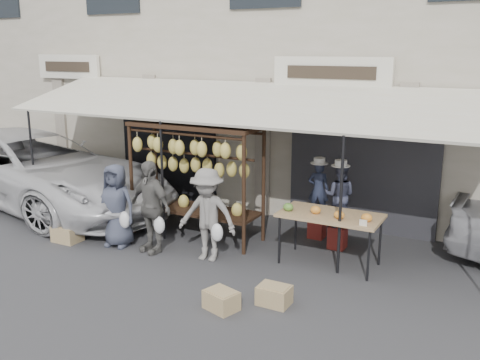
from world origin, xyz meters
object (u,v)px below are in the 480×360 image
(vendor_left, at_px, (318,190))
(customer_right, at_px, (207,215))
(vendor_right, at_px, (339,196))
(customer_left, at_px, (117,205))
(customer_mid, at_px, (150,207))
(crate_far, at_px, (67,234))
(crate_near_a, at_px, (221,300))
(banana_rack, at_px, (194,159))
(crate_near_b, at_px, (274,295))
(produce_table, at_px, (330,216))
(van, at_px, (30,150))

(vendor_left, relative_size, customer_right, 0.67)
(vendor_right, xyz_separation_m, customer_left, (-3.68, -1.81, -0.23))
(customer_mid, distance_m, crate_far, 1.91)
(customer_right, xyz_separation_m, crate_near_a, (1.13, -1.49, -0.68))
(banana_rack, bearing_deg, vendor_right, 15.75)
(vendor_right, distance_m, crate_near_b, 2.74)
(customer_mid, bearing_deg, vendor_right, 43.87)
(produce_table, xyz_separation_m, crate_near_a, (-0.81, -2.27, -0.73))
(customer_right, bearing_deg, banana_rack, 126.88)
(produce_table, bearing_deg, customer_left, -165.44)
(crate_near_b, bearing_deg, produce_table, 83.24)
(banana_rack, relative_size, customer_mid, 1.54)
(produce_table, relative_size, vendor_right, 1.46)
(banana_rack, height_order, crate_near_b, banana_rack)
(crate_near_a, relative_size, van, 0.08)
(customer_right, height_order, crate_near_b, customer_right)
(vendor_left, height_order, crate_near_b, vendor_left)
(produce_table, relative_size, van, 0.29)
(banana_rack, relative_size, crate_near_a, 5.71)
(vendor_left, distance_m, customer_left, 3.82)
(produce_table, relative_size, crate_near_b, 3.69)
(banana_rack, height_order, crate_far, banana_rack)
(customer_left, xyz_separation_m, van, (-3.91, 1.46, 0.45))
(crate_near_b, bearing_deg, customer_left, 167.58)
(vendor_left, distance_m, van, 7.09)
(customer_left, bearing_deg, vendor_right, 19.06)
(customer_left, bearing_deg, crate_far, -171.05)
(van, bearing_deg, crate_far, -109.38)
(crate_near_b, height_order, crate_far, crate_far)
(vendor_left, bearing_deg, crate_near_b, 88.25)
(vendor_left, relative_size, vendor_right, 0.94)
(customer_left, bearing_deg, crate_near_b, -19.51)
(customer_left, height_order, customer_right, customer_right)
(vendor_left, xyz_separation_m, customer_right, (-1.30, -1.95, -0.15))
(customer_mid, relative_size, crate_near_b, 3.68)
(vendor_left, xyz_separation_m, customer_mid, (-2.41, -2.10, -0.12))
(vendor_right, height_order, customer_mid, customer_mid)
(vendor_left, distance_m, crate_near_a, 3.55)
(customer_right, xyz_separation_m, crate_far, (-2.85, -0.50, -0.67))
(produce_table, bearing_deg, vendor_left, 118.38)
(vendor_left, bearing_deg, customer_right, 46.26)
(vendor_right, bearing_deg, vendor_left, -42.26)
(banana_rack, xyz_separation_m, crate_near_b, (2.54, -1.85, -1.44))
(banana_rack, bearing_deg, customer_mid, -106.63)
(customer_right, bearing_deg, produce_table, 15.07)
(vendor_left, distance_m, customer_mid, 3.20)
(crate_near_a, xyz_separation_m, crate_far, (-3.99, 0.99, 0.02))
(produce_table, height_order, customer_mid, customer_mid)
(vendor_right, relative_size, crate_near_a, 2.57)
(vendor_right, bearing_deg, crate_far, 15.66)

